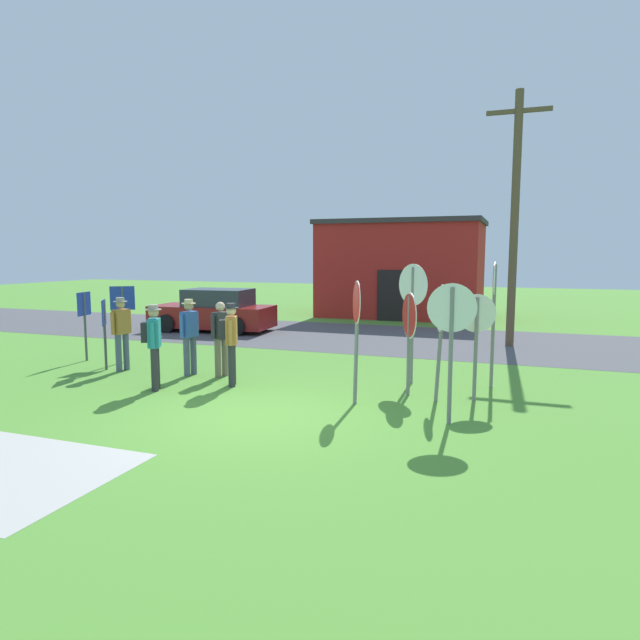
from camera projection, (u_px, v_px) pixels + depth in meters
The scene contains 20 objects.
ground_plane at pixel (255, 415), 9.43m from camera, with size 80.00×80.00×0.00m, color #518E33.
street_asphalt at pixel (383, 338), 18.08m from camera, with size 60.00×6.40×0.01m, color #4C4C51.
building_background at pixel (402, 268), 24.58m from camera, with size 7.02×4.62×4.22m.
utility_pole at pixel (515, 215), 16.14m from camera, with size 1.80×0.24×7.42m.
parked_car_on_street at pixel (214, 312), 19.75m from camera, with size 4.42×2.26×1.51m.
stop_sign_nearest at pixel (413, 301), 11.57m from camera, with size 0.70×0.54×2.54m.
stop_sign_center_cluster at pixel (451, 328), 8.78m from camera, with size 0.77×0.13×2.29m.
stop_sign_far_back at pixel (441, 322), 10.15m from camera, with size 0.30×0.85×2.19m.
stop_sign_tallest at pixel (409, 325), 10.63m from camera, with size 0.43×0.80×2.02m.
stop_sign_leaning_right at pixel (476, 329), 10.18m from camera, with size 0.68×0.24×2.01m.
stop_sign_rear_left at pixel (356, 320), 9.96m from camera, with size 0.36×0.73×2.27m.
stop_sign_leaning_left at pixel (494, 304), 11.23m from camera, with size 0.07×0.68×2.60m.
person_in_blue at pixel (153, 341), 11.08m from camera, with size 0.45×0.51×1.74m.
person_in_dark_shirt at pixel (231, 338), 11.45m from camera, with size 0.45×0.53×1.74m.
person_with_sunhat at pixel (121, 329), 12.94m from camera, with size 0.31×0.56×1.74m.
person_holding_notes at pixel (221, 335), 12.31m from camera, with size 0.30×0.56×1.69m.
person_in_teal at pixel (189, 332), 12.45m from camera, with size 0.32×0.56×1.74m.
info_panel_leftmost at pixel (123, 310), 13.96m from camera, with size 0.52×0.35×1.94m.
info_panel_middle at pixel (84, 314), 14.14m from camera, with size 0.15×0.59×1.78m.
info_panel_rightmost at pixel (104, 322), 13.03m from camera, with size 0.36×0.51×1.67m.
Camera 1 is at (4.20, -8.22, 2.74)m, focal length 30.95 mm.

